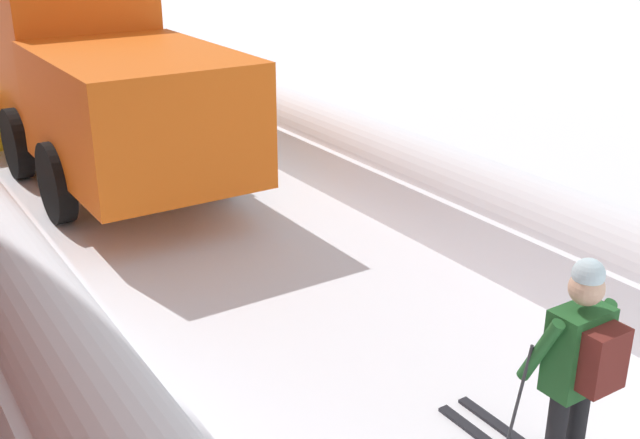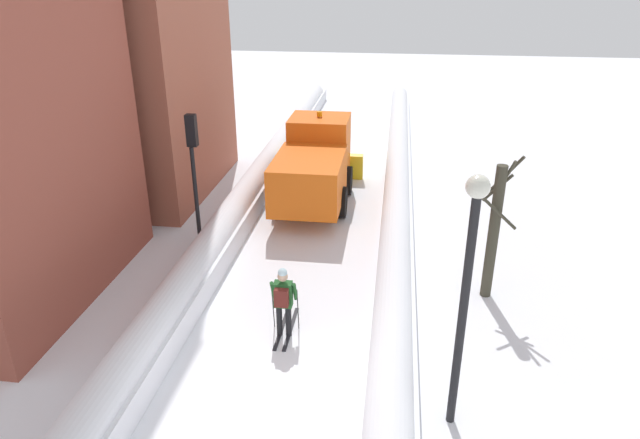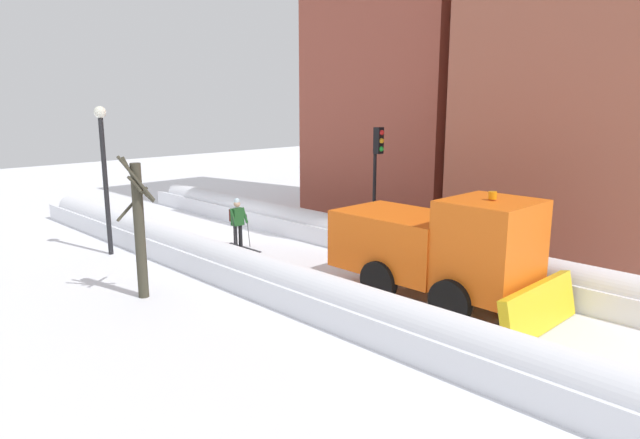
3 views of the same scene
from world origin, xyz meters
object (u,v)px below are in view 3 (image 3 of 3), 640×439
Objects in this scene: skier at (237,220)px; traffic_light_pole at (377,165)px; street_lamp at (104,162)px; bare_tree_near at (139,227)px; plow_truck at (441,247)px.

skier is 0.42× the size of traffic_light_pole.
traffic_light_pole is at bearing 139.09° from street_lamp.
bare_tree_near is (1.27, 4.83, -1.27)m from street_lamp.
skier is 5.37m from traffic_light_pole.
street_lamp is at bearing -31.79° from skier.
street_lamp reaches higher than skier.
skier is 5.68m from bare_tree_near.
street_lamp reaches higher than plow_truck.
bare_tree_near is (5.46, -5.77, 0.46)m from plow_truck.
plow_truck is 5.57m from traffic_light_pole.
bare_tree_near reaches higher than skier.
plow_truck is 8.32m from skier.
skier is 0.36× the size of street_lamp.
traffic_light_pole is 9.24m from street_lamp.
skier is (0.46, -8.30, -0.48)m from plow_truck.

